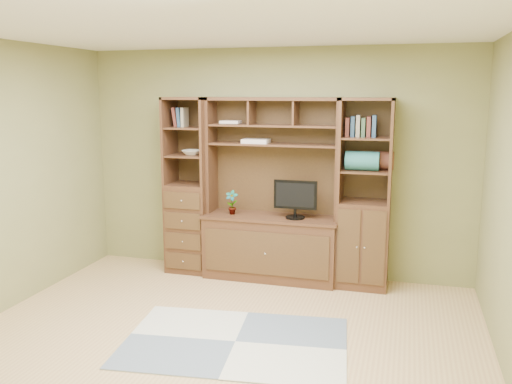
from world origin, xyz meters
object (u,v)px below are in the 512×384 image
(left_tower, at_px, (189,186))
(right_tower, at_px, (365,194))
(monitor, at_px, (295,192))
(center_hutch, at_px, (271,190))

(left_tower, height_order, right_tower, same)
(right_tower, relative_size, monitor, 3.50)
(left_tower, xyz_separation_m, monitor, (1.28, -0.07, -0.00))
(center_hutch, height_order, monitor, center_hutch)
(center_hutch, bearing_deg, left_tower, 177.71)
(left_tower, bearing_deg, center_hutch, -2.29)
(center_hutch, bearing_deg, monitor, -7.04)
(center_hutch, relative_size, left_tower, 1.00)
(left_tower, distance_m, monitor, 1.29)
(center_hutch, distance_m, right_tower, 1.03)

